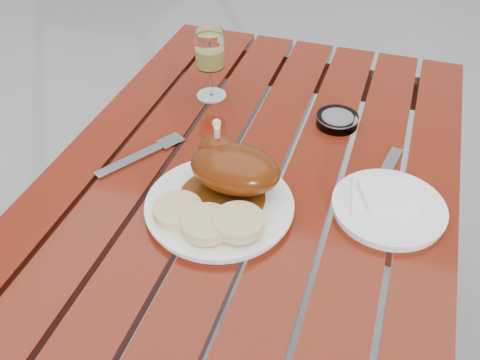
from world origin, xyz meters
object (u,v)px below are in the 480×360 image
wine_glass (210,65)px  ashtray (337,120)px  table (250,288)px  side_plate (389,208)px  dinner_plate (220,206)px

wine_glass → ashtray: wine_glass is taller
table → side_plate: 0.47m
dinner_plate → ashtray: 0.38m
side_plate → wine_glass: bearing=148.7°
dinner_plate → side_plate: size_ratio=1.31×
table → ashtray: ashtray is taller
dinner_plate → wine_glass: 0.41m
dinner_plate → side_plate: 0.31m
table → wine_glass: wine_glass is taller
dinner_plate → wine_glass: size_ratio=1.65×
table → wine_glass: size_ratio=7.20×
dinner_plate → ashtray: bearing=65.8°
dinner_plate → side_plate: (0.30, 0.09, -0.00)m
table → wine_glass: bearing=126.4°
dinner_plate → wine_glass: wine_glass is taller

